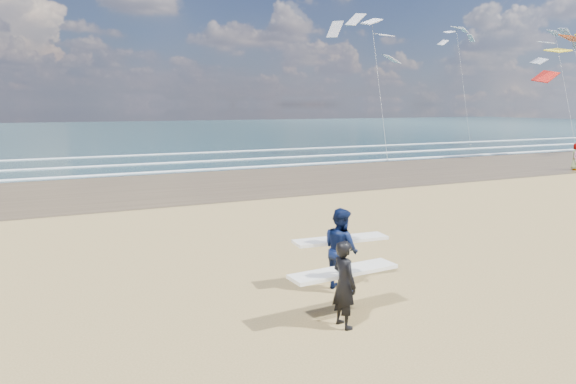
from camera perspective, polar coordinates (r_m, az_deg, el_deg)
wet_sand_strip at (r=36.29m, az=18.57°, el=2.81°), size 220.00×12.00×0.01m
ocean at (r=83.96m, az=-7.79°, el=6.85°), size 220.00×100.00×0.02m
foam_breakers at (r=44.11m, az=9.51°, el=4.38°), size 220.00×11.70×0.05m
surfer_near at (r=9.57m, az=6.25°, el=-9.89°), size 2.23×0.99×1.63m
surfer_far at (r=11.40m, az=5.90°, el=-6.22°), size 2.24×1.16×1.82m
beachgoer_0 at (r=36.61m, az=29.39°, el=3.47°), size 0.97×0.78×1.71m
kite_1 at (r=40.32m, az=9.87°, el=13.39°), size 6.63×4.83×11.63m
kite_2 at (r=55.56m, az=28.20°, el=11.46°), size 6.40×4.80×12.00m
kite_5 at (r=57.14m, az=18.81°, el=11.83°), size 4.60×4.61×12.93m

